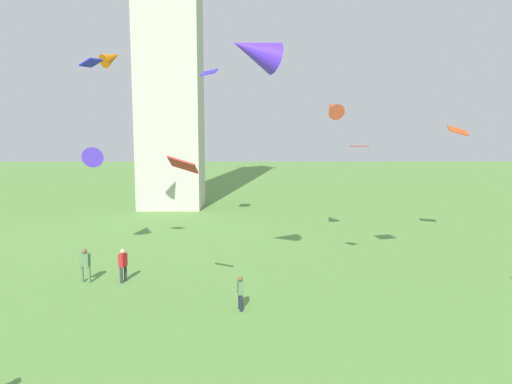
{
  "coord_description": "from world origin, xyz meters",
  "views": [
    {
      "loc": [
        -0.23,
        -5.84,
        7.92
      ],
      "look_at": [
        -0.03,
        17.1,
        5.01
      ],
      "focal_mm": 33.57,
      "sensor_mm": 36.0,
      "label": 1
    }
  ],
  "objects_px": {
    "person_1": "(240,291)",
    "person_3": "(123,263)",
    "kite_flying_0": "(333,108)",
    "kite_flying_5": "(458,131)",
    "kite_flying_3": "(95,153)",
    "kite_flying_4": "(91,63)",
    "kite_flying_8": "(209,72)",
    "person_4": "(85,263)",
    "kite_flying_9": "(359,146)",
    "kite_flying_1": "(255,51)",
    "kite_flying_7": "(111,58)",
    "kite_flying_10": "(183,165)"
  },
  "relations": [
    {
      "from": "person_3",
      "to": "kite_flying_1",
      "type": "height_order",
      "value": "kite_flying_1"
    },
    {
      "from": "kite_flying_8",
      "to": "kite_flying_4",
      "type": "bearing_deg",
      "value": 161.01
    },
    {
      "from": "kite_flying_7",
      "to": "person_3",
      "type": "bearing_deg",
      "value": 146.38
    },
    {
      "from": "kite_flying_3",
      "to": "kite_flying_8",
      "type": "bearing_deg",
      "value": -144.17
    },
    {
      "from": "person_1",
      "to": "person_4",
      "type": "bearing_deg",
      "value": 51.54
    },
    {
      "from": "kite_flying_1",
      "to": "kite_flying_9",
      "type": "height_order",
      "value": "kite_flying_1"
    },
    {
      "from": "kite_flying_3",
      "to": "kite_flying_5",
      "type": "xyz_separation_m",
      "value": [
        24.18,
        2.59,
        1.4
      ]
    },
    {
      "from": "kite_flying_8",
      "to": "kite_flying_9",
      "type": "height_order",
      "value": "kite_flying_8"
    },
    {
      "from": "kite_flying_8",
      "to": "kite_flying_10",
      "type": "relative_size",
      "value": 1.35
    },
    {
      "from": "person_1",
      "to": "person_4",
      "type": "relative_size",
      "value": 0.85
    },
    {
      "from": "kite_flying_8",
      "to": "kite_flying_9",
      "type": "relative_size",
      "value": 1.7
    },
    {
      "from": "kite_flying_0",
      "to": "kite_flying_7",
      "type": "distance_m",
      "value": 15.97
    },
    {
      "from": "kite_flying_7",
      "to": "kite_flying_9",
      "type": "relative_size",
      "value": 1.92
    },
    {
      "from": "kite_flying_0",
      "to": "kite_flying_5",
      "type": "bearing_deg",
      "value": 174.94
    },
    {
      "from": "kite_flying_8",
      "to": "kite_flying_10",
      "type": "height_order",
      "value": "kite_flying_8"
    },
    {
      "from": "kite_flying_3",
      "to": "kite_flying_4",
      "type": "height_order",
      "value": "kite_flying_4"
    },
    {
      "from": "kite_flying_3",
      "to": "kite_flying_7",
      "type": "distance_m",
      "value": 7.81
    },
    {
      "from": "person_4",
      "to": "kite_flying_5",
      "type": "xyz_separation_m",
      "value": [
        23.0,
        8.55,
        6.93
      ]
    },
    {
      "from": "kite_flying_3",
      "to": "kite_flying_4",
      "type": "distance_m",
      "value": 6.99
    },
    {
      "from": "person_4",
      "to": "kite_flying_10",
      "type": "bearing_deg",
      "value": 154.7
    },
    {
      "from": "kite_flying_3",
      "to": "kite_flying_10",
      "type": "relative_size",
      "value": 1.8
    },
    {
      "from": "person_1",
      "to": "kite_flying_9",
      "type": "bearing_deg",
      "value": -65.82
    },
    {
      "from": "person_1",
      "to": "kite_flying_10",
      "type": "relative_size",
      "value": 1.21
    },
    {
      "from": "kite_flying_4",
      "to": "kite_flying_5",
      "type": "distance_m",
      "value": 24.07
    },
    {
      "from": "kite_flying_8",
      "to": "kite_flying_10",
      "type": "distance_m",
      "value": 17.62
    },
    {
      "from": "person_4",
      "to": "kite_flying_3",
      "type": "xyz_separation_m",
      "value": [
        -1.18,
        5.96,
        5.53
      ]
    },
    {
      "from": "kite_flying_4",
      "to": "kite_flying_10",
      "type": "distance_m",
      "value": 9.15
    },
    {
      "from": "person_1",
      "to": "kite_flying_9",
      "type": "xyz_separation_m",
      "value": [
        6.15,
        4.56,
        6.27
      ]
    },
    {
      "from": "person_1",
      "to": "kite_flying_1",
      "type": "bearing_deg",
      "value": -34.85
    },
    {
      "from": "person_3",
      "to": "kite_flying_0",
      "type": "distance_m",
      "value": 16.63
    },
    {
      "from": "kite_flying_1",
      "to": "kite_flying_7",
      "type": "distance_m",
      "value": 16.3
    },
    {
      "from": "kite_flying_3",
      "to": "kite_flying_9",
      "type": "xyz_separation_m",
      "value": [
        15.6,
        -5.44,
        0.58
      ]
    },
    {
      "from": "kite_flying_7",
      "to": "kite_flying_10",
      "type": "height_order",
      "value": "kite_flying_7"
    },
    {
      "from": "kite_flying_8",
      "to": "kite_flying_5",
      "type": "bearing_deg",
      "value": -96.82
    },
    {
      "from": "kite_flying_8",
      "to": "person_1",
      "type": "bearing_deg",
      "value": -164.82
    },
    {
      "from": "kite_flying_5",
      "to": "kite_flying_10",
      "type": "xyz_separation_m",
      "value": [
        -17.17,
        -12.68,
        -1.46
      ]
    },
    {
      "from": "kite_flying_5",
      "to": "kite_flying_7",
      "type": "bearing_deg",
      "value": -176.48
    },
    {
      "from": "kite_flying_9",
      "to": "kite_flying_10",
      "type": "relative_size",
      "value": 0.79
    },
    {
      "from": "person_4",
      "to": "kite_flying_7",
      "type": "bearing_deg",
      "value": -73.62
    },
    {
      "from": "kite_flying_3",
      "to": "kite_flying_7",
      "type": "height_order",
      "value": "kite_flying_7"
    },
    {
      "from": "kite_flying_7",
      "to": "kite_flying_1",
      "type": "bearing_deg",
      "value": 167.74
    },
    {
      "from": "person_4",
      "to": "kite_flying_5",
      "type": "height_order",
      "value": "kite_flying_5"
    },
    {
      "from": "kite_flying_8",
      "to": "kite_flying_9",
      "type": "bearing_deg",
      "value": -137.62
    },
    {
      "from": "person_3",
      "to": "kite_flying_10",
      "type": "distance_m",
      "value": 7.89
    },
    {
      "from": "kite_flying_8",
      "to": "kite_flying_10",
      "type": "bearing_deg",
      "value": -173.17
    },
    {
      "from": "kite_flying_0",
      "to": "kite_flying_9",
      "type": "bearing_deg",
      "value": 80.61
    },
    {
      "from": "person_1",
      "to": "person_3",
      "type": "relative_size",
      "value": 0.87
    },
    {
      "from": "kite_flying_3",
      "to": "person_3",
      "type": "bearing_deg",
      "value": 109.82
    },
    {
      "from": "kite_flying_3",
      "to": "person_1",
      "type": "bearing_deg",
      "value": 125.11
    },
    {
      "from": "kite_flying_4",
      "to": "kite_flying_7",
      "type": "xyz_separation_m",
      "value": [
        -1.49,
        9.02,
        1.59
      ]
    }
  ]
}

